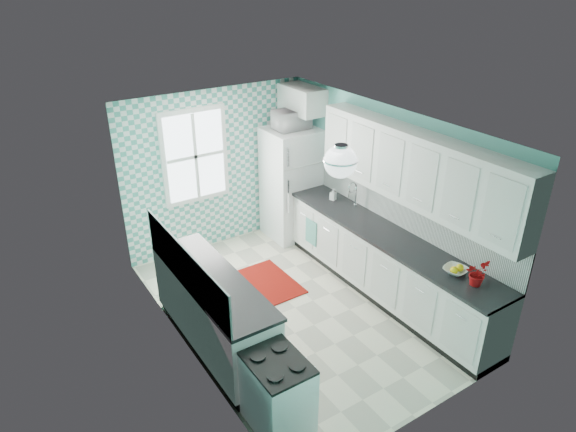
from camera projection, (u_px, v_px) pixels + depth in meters
floor at (295, 308)px, 6.84m from camera, size 3.00×4.40×0.02m
ceiling at (296, 124)px, 5.71m from camera, size 3.00×4.40×0.02m
wall_back at (216, 169)px, 7.93m from camera, size 3.00×0.02×2.50m
wall_front at (432, 320)px, 4.62m from camera, size 3.00×0.02×2.50m
wall_left at (180, 260)px, 5.54m from camera, size 0.02×4.40×2.50m
wall_right at (387, 197)px, 7.01m from camera, size 0.02×4.40×2.50m
accent_wall at (217, 170)px, 7.91m from camera, size 3.00×0.01×2.50m
window at (195, 156)px, 7.59m from camera, size 1.04×0.05×1.44m
backsplash_right at (407, 212)px, 6.73m from camera, size 0.02×3.60×0.51m
backsplash_left at (185, 267)px, 5.52m from camera, size 0.02×2.15×0.51m
upper_cabinets_right at (416, 168)px, 6.19m from camera, size 0.33×3.20×0.90m
upper_cabinet_fridge at (300, 99)px, 7.83m from camera, size 0.40×0.74×0.40m
ceiling_light at (340, 161)px, 5.19m from camera, size 0.34×0.34×0.35m
base_cabinets_right at (386, 266)px, 6.92m from camera, size 0.60×3.60×0.90m
countertop_right at (388, 236)px, 6.70m from camera, size 0.63×3.60×0.04m
base_cabinets_left at (214, 314)px, 5.99m from camera, size 0.60×2.15×0.90m
countertop_left at (212, 280)px, 5.79m from camera, size 0.63×2.15×0.04m
fridge at (291, 183)px, 8.29m from camera, size 0.79×0.79×1.82m
stove at (278, 392)px, 4.95m from camera, size 0.52×0.65×0.78m
sink at (347, 210)px, 7.36m from camera, size 0.45×0.37×0.53m
rug at (267, 283)px, 7.34m from camera, size 0.73×1.04×0.02m
dish_towel at (311, 232)px, 7.72m from camera, size 0.07×0.26×0.40m
fruit_bowl at (455, 270)px, 5.86m from camera, size 0.32×0.32×0.07m
potted_plant at (477, 273)px, 5.61m from camera, size 0.32×0.30×0.28m
soap_bottle at (333, 194)px, 7.63m from camera, size 0.10×0.10×0.18m
microwave at (292, 119)px, 7.82m from camera, size 0.55×0.38×0.30m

